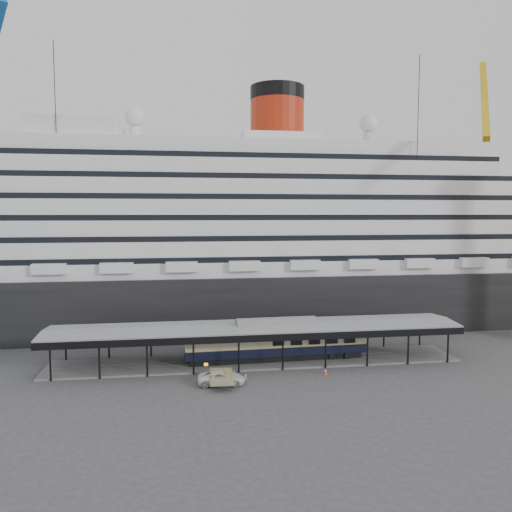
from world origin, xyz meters
name	(u,v)px	position (x,y,z in m)	size (l,w,h in m)	color
ground	(262,373)	(0.00, 0.00, 0.00)	(200.00, 200.00, 0.00)	#3B3B3E
cruise_ship	(235,224)	(0.05, 32.00, 18.35)	(130.00, 30.00, 43.90)	black
platform_canopy	(256,345)	(0.00, 5.00, 2.36)	(56.00, 9.18, 5.30)	slate
port_truck	(222,378)	(-5.46, -3.39, 0.78)	(2.60, 5.65, 1.57)	white
pullman_carriage	(276,340)	(2.79, 5.00, 2.96)	(25.21, 4.04, 24.67)	black
traffic_cone_left	(218,377)	(-5.79, -1.60, 0.39)	(0.47, 0.47, 0.79)	orange
traffic_cone_mid	(246,377)	(-2.37, -2.03, 0.38)	(0.47, 0.47, 0.77)	#F45E0D
traffic_cone_right	(326,371)	(7.92, -1.64, 0.41)	(0.54, 0.54, 0.82)	#E6530C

